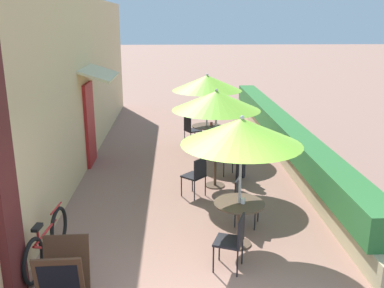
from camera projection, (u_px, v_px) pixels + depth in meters
cafe_facade_wall at (85, 80)px, 11.14m from camera, size 0.98×13.85×4.20m
planter_hedge at (282, 135)px, 11.83m from camera, size 0.60×12.85×1.01m
patio_table_near at (239, 213)px, 7.01m from camera, size 0.83×0.83×0.75m
patio_umbrella_near at (242, 132)px, 6.62m from camera, size 1.91×1.91×2.21m
cafe_chair_near_left at (234, 238)px, 6.31m from camera, size 0.51×0.51×0.87m
cafe_chair_near_right at (243, 198)px, 7.73m from camera, size 0.51×0.51×0.87m
coffee_cup_near at (243, 201)px, 6.92m from camera, size 0.07×0.07×0.09m
patio_table_mid at (215, 162)px, 9.52m from camera, size 0.83×0.83×0.75m
patio_umbrella_mid at (216, 101)px, 9.13m from camera, size 1.91×1.91×2.21m
cafe_chair_mid_left at (232, 156)px, 10.13m from camera, size 0.57×0.57×0.87m
seated_patron_mid_left at (236, 150)px, 10.01m from camera, size 0.51×0.51×1.25m
cafe_chair_mid_right at (196, 174)px, 8.93m from camera, size 0.57×0.57×0.87m
coffee_cup_mid at (215, 150)px, 9.57m from camera, size 0.07×0.07×0.09m
patio_table_far at (207, 132)px, 12.03m from camera, size 0.83×0.83×0.75m
patio_umbrella_far at (207, 83)px, 11.64m from camera, size 1.91×1.91×2.21m
cafe_chair_far_left at (191, 129)px, 12.63m from camera, size 0.54×0.54×0.87m
cafe_chair_far_right at (224, 140)px, 11.46m from camera, size 0.54×0.54×0.87m
coffee_cup_far at (211, 124)px, 12.01m from camera, size 0.07×0.07×0.09m
bicycle_leaning at (47, 242)px, 6.53m from camera, size 0.22×1.71×0.77m
menu_board at (64, 279)px, 5.44m from camera, size 0.63×0.65×0.92m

